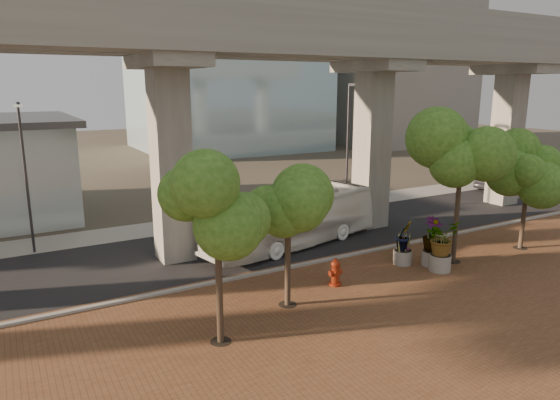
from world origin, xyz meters
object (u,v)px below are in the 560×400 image
parked_car (497,180)px  planter_front (442,240)px  transit_bus (291,220)px  fire_hydrant (335,272)px

parked_car → planter_front: (-18.21, -11.10, 0.75)m
transit_bus → fire_hydrant: size_ratio=8.83×
fire_hydrant → planter_front: size_ratio=0.50×
fire_hydrant → planter_front: 5.27m
parked_car → fire_hydrant: bearing=102.0°
fire_hydrant → transit_bus: bearing=78.5°
fire_hydrant → parked_car: bearing=23.5°
parked_car → fire_hydrant: 25.44m
transit_bus → planter_front: (3.99, -6.44, 0.04)m
transit_bus → parked_car: bearing=-90.2°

